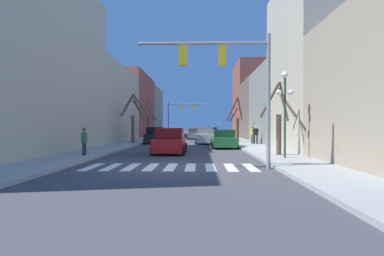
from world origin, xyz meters
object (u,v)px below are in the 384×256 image
Objects in this scene: car_parked_right_mid at (224,139)px; street_tree_right_near at (134,119)px; car_parked_left_far at (195,134)px; pedestrian_on_right_sidewalk at (256,133)px; traffic_signal_far at (180,111)px; car_parked_left_near at (205,136)px; pedestrian_near_right_corner at (84,139)px; street_tree_right_mid at (148,123)px; pedestrian_on_left_sidewalk at (252,133)px; car_driving_toward_lane at (170,142)px; street_lamp_right_corner at (285,97)px; street_tree_right_far at (279,120)px; traffic_signal_near at (230,72)px; car_at_intersection at (156,136)px; street_tree_left_near at (236,122)px; car_parked_right_far at (212,132)px.

street_tree_right_near is at bearing 60.57° from car_parked_right_mid.
pedestrian_on_right_sidewalk is at bearing -156.59° from car_parked_left_far.
car_parked_left_near is at bearing -79.43° from traffic_signal_far.
street_tree_right_mid is (-0.40, 23.85, 1.14)m from pedestrian_near_right_corner.
pedestrian_on_left_sidewalk is 1.08× the size of pedestrian_near_right_corner.
street_tree_right_mid reaches higher than car_driving_toward_lane.
pedestrian_on_left_sidewalk is at bearing 87.69° from street_lamp_right_corner.
street_tree_right_far is at bearing 85.06° from street_lamp_right_corner.
traffic_signal_near is 4.70m from street_lamp_right_corner.
pedestrian_on_right_sidewalk reaches higher than car_driving_toward_lane.
car_parked_right_mid is 1.02× the size of street_tree_right_far.
street_lamp_right_corner is at bearing -164.93° from car_parked_left_near.
car_parked_left_far is 2.59× the size of pedestrian_on_right_sidewalk.
car_at_intersection is at bearing 107.83° from traffic_signal_near.
street_tree_right_mid reaches higher than street_lamp_right_corner.
pedestrian_on_right_sidewalk is 0.34× the size of street_tree_right_mid.
street_lamp_right_corner is 0.91× the size of street_tree_right_mid.
street_lamp_right_corner reaches higher than street_tree_right_far.
street_tree_right_mid is (-12.25, 11.87, 1.06)m from pedestrian_on_left_sidewalk.
street_tree_left_near is at bearing -36.08° from street_tree_right_mid.
street_tree_left_near is (-1.36, 4.06, 1.16)m from pedestrian_on_right_sidewalk.
street_tree_right_mid is (-3.57, -12.29, -2.27)m from traffic_signal_far.
traffic_signal_far is at bearing 102.42° from street_lamp_right_corner.
car_parked_right_far is (2.81, 8.48, 0.04)m from car_parked_left_far.
car_driving_toward_lane is 11.35m from street_tree_right_near.
traffic_signal_far is 26.26m from pedestrian_on_right_sidewalk.
car_parked_right_mid reaches higher than car_parked_left_far.
car_parked_right_far is 22.44m from pedestrian_on_left_sidewalk.
car_parked_left_near is at bearing 7.66° from street_tree_right_near.
street_tree_left_near reaches higher than car_parked_left_near.
pedestrian_on_left_sidewalk reaches higher than car_parked_right_mid.
pedestrian_on_left_sidewalk is at bearing 76.76° from traffic_signal_near.
car_parked_right_far is 18.65m from street_tree_left_near.
street_tree_right_near is 1.15× the size of street_tree_right_far.
car_parked_right_far is at bearing -18.31° from car_parked_left_far.
car_at_intersection is at bearing -93.00° from traffic_signal_far.
car_parked_left_near reaches higher than car_driving_toward_lane.
car_at_intersection is at bearing -75.41° from street_tree_right_mid.
car_parked_left_far is (2.85, -10.41, -3.78)m from traffic_signal_far.
traffic_signal_near is 8.69m from car_driving_toward_lane.
street_tree_right_near is 11.03m from street_tree_left_near.
traffic_signal_near is 3.37× the size of pedestrian_on_right_sidewalk.
street_tree_right_mid is at bearing -106.19° from traffic_signal_far.
car_parked_left_near is at bearing -156.65° from street_tree_left_near.
street_tree_right_near is (-8.75, 4.94, 1.88)m from car_parked_right_mid.
street_tree_right_far is (8.30, -35.43, -2.27)m from traffic_signal_far.
car_driving_toward_lane is at bearing -65.27° from street_tree_right_near.
car_parked_right_mid is at bearing 142.18° from car_driving_toward_lane.
car_parked_left_near is 2.57× the size of pedestrian_on_left_sidewalk.
pedestrian_near_right_corner is at bearing -89.05° from street_tree_right_mid.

